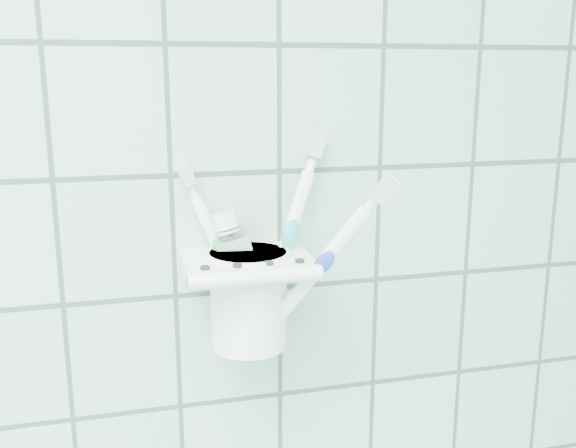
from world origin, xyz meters
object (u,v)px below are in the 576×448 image
Objects in this scene: toothbrush_blue at (256,235)px; toothbrush_orange at (259,237)px; toothbrush_pink at (257,246)px; holder_bracket at (247,264)px; toothpaste_tube at (259,265)px; cup at (249,295)px.

toothbrush_blue reaches higher than toothbrush_orange.
toothbrush_blue reaches higher than toothbrush_pink.
holder_bracket is 0.88× the size of toothpaste_tube.
toothbrush_blue is (-0.00, -0.02, 0.02)m from toothbrush_pink.
toothbrush_blue reaches higher than holder_bracket.
toothbrush_pink is 0.02m from toothpaste_tube.
toothbrush_blue is at bearing -125.13° from toothbrush_orange.
toothbrush_orange is 0.03m from toothpaste_tube.
toothbrush_blue is (0.01, -0.01, 0.03)m from holder_bracket.
toothbrush_pink is at bearing 87.16° from toothbrush_blue.
holder_bracket is 0.03m from cup.
toothbrush_blue reaches higher than toothpaste_tube.
holder_bracket is 1.26× the size of cup.
holder_bracket is at bearing -170.75° from toothpaste_tube.
cup is 0.03m from toothpaste_tube.
toothbrush_blue is (0.01, -0.01, 0.07)m from cup.
holder_bracket is at bearing 168.71° from toothbrush_orange.
toothbrush_pink is 0.92× the size of toothbrush_orange.
holder_bracket is at bearing 137.16° from toothbrush_blue.
holder_bracket is 0.03m from toothbrush_orange.
toothbrush_pink is at bearing 106.27° from toothpaste_tube.
toothbrush_orange is at bearing -100.66° from toothbrush_pink.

